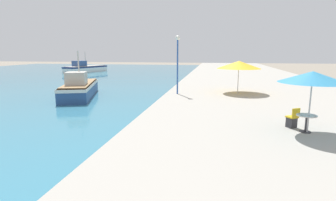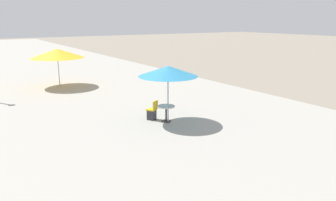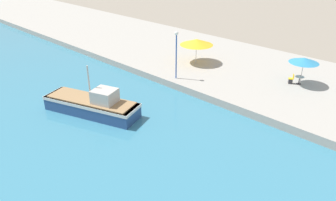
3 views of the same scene
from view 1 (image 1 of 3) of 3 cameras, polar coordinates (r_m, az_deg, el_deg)
name	(u,v)px [view 1 (image 1 of 3)]	position (r m, az deg, el deg)	size (l,w,h in m)	color
water_basin	(8,78)	(48.17, -31.47, 4.24)	(56.00, 90.00, 0.04)	teal
quay_promenade	(246,80)	(36.33, 16.63, 4.32)	(16.00, 90.00, 0.71)	#A39E93
fishing_boat_near	(80,88)	(24.68, -18.68, 2.61)	(4.74, 8.25, 4.08)	navy
fishing_boat_mid	(85,68)	(55.05, -17.57, 6.75)	(5.79, 9.66, 4.00)	white
cafe_umbrella_pink	(313,77)	(11.97, 28.96, 4.49)	(2.62, 2.62, 2.55)	#B7B7B7
cafe_umbrella_white	(239,65)	(22.13, 15.18, 7.52)	(3.53, 3.53, 2.59)	#B7B7B7
cafe_table	(306,120)	(12.31, 27.89, -3.74)	(0.80, 0.80, 0.74)	#333338
cafe_chair_left	(292,120)	(12.83, 25.40, -3.95)	(0.56, 0.57, 0.91)	#2D2D33
lamppost	(178,55)	(20.76, 2.10, 9.95)	(0.36, 0.36, 4.56)	#28519E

